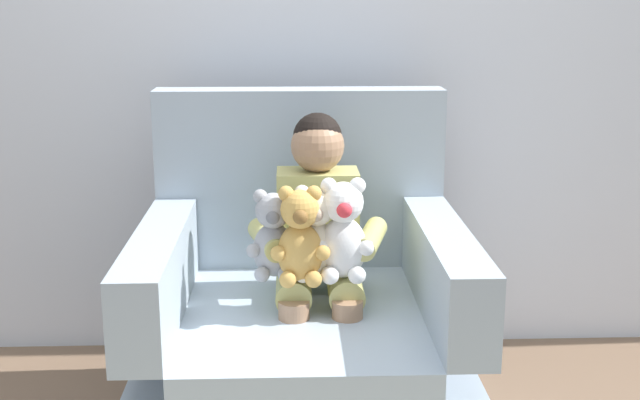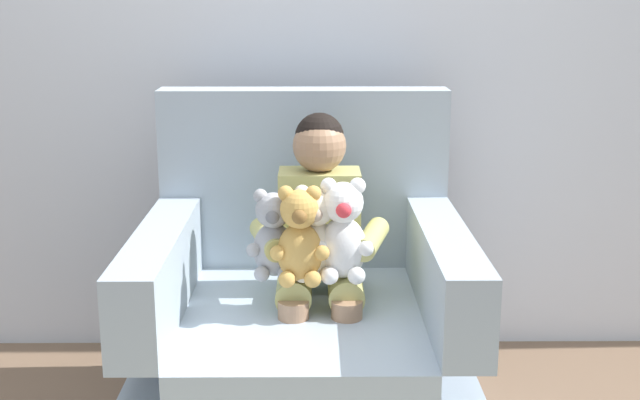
# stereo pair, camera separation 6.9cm
# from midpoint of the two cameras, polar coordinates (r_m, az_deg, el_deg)

# --- Properties ---
(back_wall) EXTENTS (6.00, 0.10, 2.60)m
(back_wall) POSITION_cam_midpoint_polar(r_m,az_deg,el_deg) (3.15, -0.47, 12.73)
(back_wall) COLOR silver
(back_wall) RESTS_ON ground
(armchair) EXTENTS (1.00, 0.99, 1.06)m
(armchair) POSITION_cam_midpoint_polar(r_m,az_deg,el_deg) (2.66, -0.42, -9.00)
(armchair) COLOR #9EADBC
(armchair) RESTS_ON ground
(seated_child) EXTENTS (0.45, 0.39, 0.82)m
(seated_child) POSITION_cam_midpoint_polar(r_m,az_deg,el_deg) (2.59, 0.73, -2.24)
(seated_child) COLOR tan
(seated_child) RESTS_ON armchair
(plush_cream) EXTENTS (0.17, 0.14, 0.29)m
(plush_cream) POSITION_cam_midpoint_polar(r_m,az_deg,el_deg) (2.45, 0.49, -2.46)
(plush_cream) COLOR silver
(plush_cream) RESTS_ON armchair
(plush_white) EXTENTS (0.19, 0.15, 0.31)m
(plush_white) POSITION_cam_midpoint_polar(r_m,az_deg,el_deg) (2.43, 2.40, -2.28)
(plush_white) COLOR white
(plush_white) RESTS_ON armchair
(plush_grey) EXTENTS (0.16, 0.13, 0.27)m
(plush_grey) POSITION_cam_midpoint_polar(r_m,az_deg,el_deg) (2.46, -2.45, -2.55)
(plush_grey) COLOR #9E9EA3
(plush_grey) RESTS_ON armchair
(plush_honey) EXTENTS (0.18, 0.14, 0.30)m
(plush_honey) POSITION_cam_midpoint_polar(r_m,az_deg,el_deg) (2.41, -0.60, -2.66)
(plush_honey) COLOR gold
(plush_honey) RESTS_ON armchair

